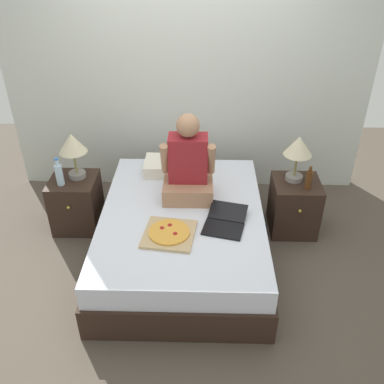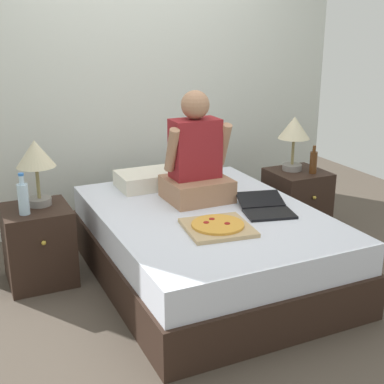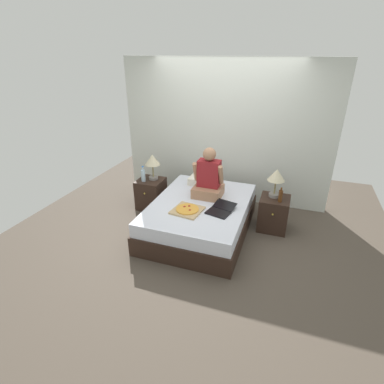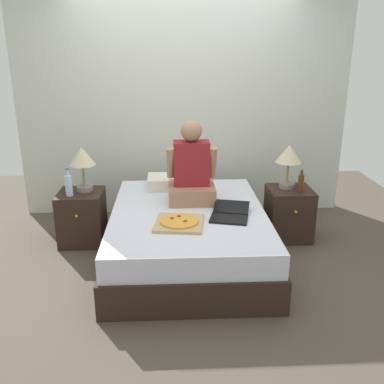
{
  "view_description": "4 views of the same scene",
  "coord_description": "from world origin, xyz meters",
  "views": [
    {
      "loc": [
        0.16,
        -2.99,
        2.65
      ],
      "look_at": [
        0.09,
        -0.09,
        0.76
      ],
      "focal_mm": 40.0,
      "sensor_mm": 36.0,
      "label": 1
    },
    {
      "loc": [
        -1.54,
        -3.05,
        1.75
      ],
      "look_at": [
        -0.12,
        -0.02,
        0.65
      ],
      "focal_mm": 50.0,
      "sensor_mm": 36.0,
      "label": 2
    },
    {
      "loc": [
        1.23,
        -3.85,
        2.58
      ],
      "look_at": [
        -0.09,
        -0.14,
        0.71
      ],
      "focal_mm": 28.0,
      "sensor_mm": 36.0,
      "label": 3
    },
    {
      "loc": [
        -0.15,
        -3.65,
        1.92
      ],
      "look_at": [
        0.02,
        -0.25,
        0.76
      ],
      "focal_mm": 40.0,
      "sensor_mm": 36.0,
      "label": 4
    }
  ],
  "objects": [
    {
      "name": "wall_back",
      "position": [
        0.0,
        1.32,
        1.25
      ],
      "size": [
        3.77,
        0.12,
        2.5
      ],
      "primitive_type": "cube",
      "color": "silver",
      "rests_on": "ground"
    },
    {
      "name": "nightstand_right",
      "position": [
        1.07,
        0.44,
        0.27
      ],
      "size": [
        0.44,
        0.47,
        0.54
      ],
      "color": "black",
      "rests_on": "ground"
    },
    {
      "name": "nightstand_left",
      "position": [
        -1.07,
        0.44,
        0.27
      ],
      "size": [
        0.44,
        0.47,
        0.54
      ],
      "color": "black",
      "rests_on": "ground"
    },
    {
      "name": "lamp_on_left_nightstand",
      "position": [
        -1.03,
        0.49,
        0.86
      ],
      "size": [
        0.26,
        0.26,
        0.45
      ],
      "color": "gray",
      "rests_on": "nightstand_left"
    },
    {
      "name": "person_seated",
      "position": [
        0.04,
        0.27,
        0.78
      ],
      "size": [
        0.47,
        0.4,
        0.78
      ],
      "color": "#A37556",
      "rests_on": "bed"
    },
    {
      "name": "bed",
      "position": [
        0.0,
        0.0,
        0.24
      ],
      "size": [
        1.43,
        1.93,
        0.5
      ],
      "color": "black",
      "rests_on": "ground"
    },
    {
      "name": "lamp_on_right_nightstand",
      "position": [
        1.04,
        0.49,
        0.86
      ],
      "size": [
        0.26,
        0.26,
        0.45
      ],
      "color": "gray",
      "rests_on": "nightstand_right"
    },
    {
      "name": "water_bottle",
      "position": [
        -1.15,
        0.35,
        0.65
      ],
      "size": [
        0.07,
        0.07,
        0.28
      ],
      "color": "silver",
      "rests_on": "nightstand_left"
    },
    {
      "name": "pillow",
      "position": [
        -0.14,
        0.68,
        0.56
      ],
      "size": [
        0.52,
        0.34,
        0.12
      ],
      "primitive_type": "cube",
      "color": "silver",
      "rests_on": "bed"
    },
    {
      "name": "laptop",
      "position": [
        0.36,
        -0.18,
        0.52
      ],
      "size": [
        0.41,
        0.48,
        0.07
      ],
      "color": "black",
      "rests_on": "bed"
    },
    {
      "name": "pizza_box",
      "position": [
        -0.09,
        -0.33,
        0.51
      ],
      "size": [
        0.45,
        0.45,
        0.05
      ],
      "color": "tan",
      "rests_on": "bed"
    },
    {
      "name": "beer_bottle",
      "position": [
        1.14,
        0.34,
        0.63
      ],
      "size": [
        0.06,
        0.06,
        0.23
      ],
      "color": "#512D14",
      "rests_on": "nightstand_right"
    },
    {
      "name": "ground_plane",
      "position": [
        0.0,
        0.0,
        0.0
      ],
      "size": [
        5.77,
        5.77,
        0.0
      ],
      "primitive_type": "plane",
      "color": "#4C4238"
    }
  ]
}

